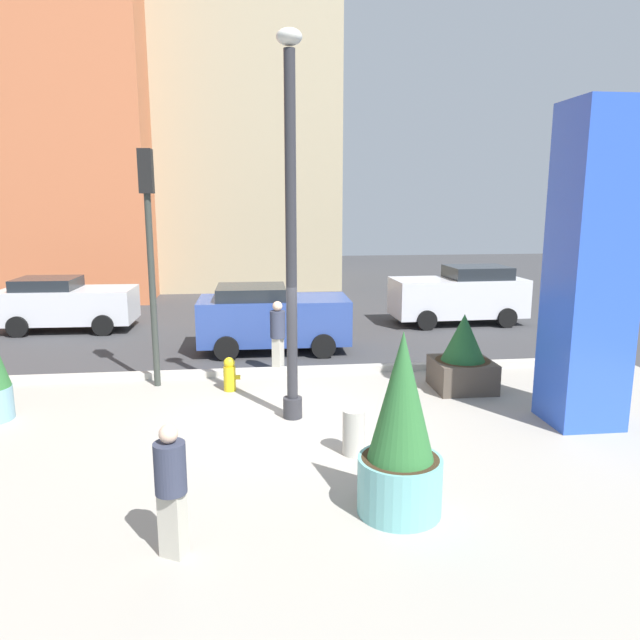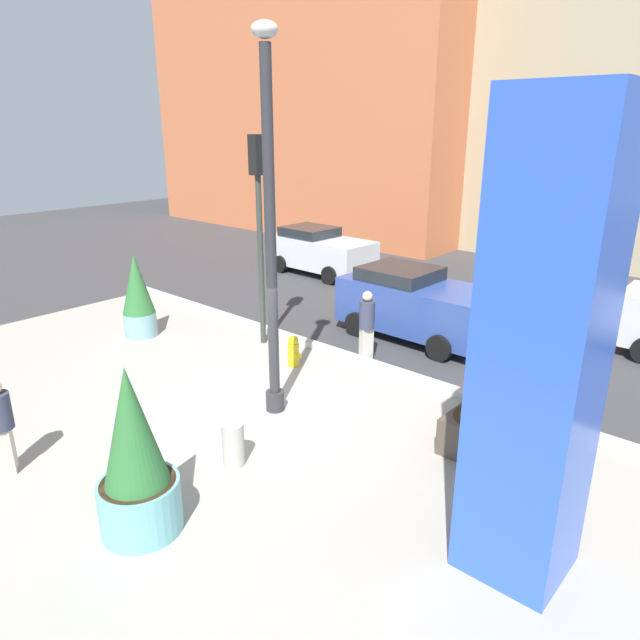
# 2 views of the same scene
# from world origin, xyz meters

# --- Properties ---
(ground_plane) EXTENTS (60.00, 60.00, 0.00)m
(ground_plane) POSITION_xyz_m (0.00, 4.00, 0.00)
(ground_plane) COLOR #38383A
(plaza_pavement) EXTENTS (18.00, 10.00, 0.02)m
(plaza_pavement) POSITION_xyz_m (0.00, -2.00, 0.00)
(plaza_pavement) COLOR #9E998E
(plaza_pavement) RESTS_ON ground_plane
(curb_strip) EXTENTS (18.00, 0.24, 0.16)m
(curb_strip) POSITION_xyz_m (0.00, 3.12, 0.08)
(curb_strip) COLOR #B7B2A8
(curb_strip) RESTS_ON ground_plane
(lamp_post) EXTENTS (0.44, 0.44, 6.86)m
(lamp_post) POSITION_xyz_m (0.25, 0.21, 3.34)
(lamp_post) COLOR #2D2D33
(lamp_post) RESTS_ON ground_plane
(art_pillar_blue) EXTENTS (1.21, 1.21, 5.70)m
(art_pillar_blue) POSITION_xyz_m (5.48, -0.64, 2.85)
(art_pillar_blue) COLOR blue
(art_pillar_blue) RESTS_ON ground_plane
(potted_plant_near_right) EXTENTS (1.23, 1.23, 1.67)m
(potted_plant_near_right) POSITION_xyz_m (4.03, 1.51, 0.72)
(potted_plant_near_right) COLOR #4C4238
(potted_plant_near_right) RESTS_ON ground_plane
(potted_plant_mid_plaza) EXTENTS (1.10, 1.10, 2.44)m
(potted_plant_mid_plaza) POSITION_xyz_m (1.38, -3.43, 1.07)
(potted_plant_mid_plaza) COLOR #6BB2B2
(potted_plant_mid_plaza) RESTS_ON ground_plane
(potted_plant_near_left) EXTENTS (0.84, 0.84, 2.20)m
(potted_plant_near_left) POSITION_xyz_m (-5.37, 0.78, 1.08)
(potted_plant_near_left) COLOR #7AA8B7
(potted_plant_near_left) RESTS_ON ground_plane
(fire_hydrant) EXTENTS (0.36, 0.26, 0.75)m
(fire_hydrant) POSITION_xyz_m (-0.97, 1.99, 0.37)
(fire_hydrant) COLOR gold
(fire_hydrant) RESTS_ON ground_plane
(concrete_bollard) EXTENTS (0.36, 0.36, 0.75)m
(concrete_bollard) POSITION_xyz_m (1.11, -1.56, 0.38)
(concrete_bollard) COLOR #B2ADA3
(concrete_bollard) RESTS_ON ground_plane
(traffic_light_far_side) EXTENTS (0.28, 0.42, 5.08)m
(traffic_light_far_side) POSITION_xyz_m (-2.57, 2.56, 3.39)
(traffic_light_far_side) COLOR #333833
(traffic_light_far_side) RESTS_ON ground_plane
(car_curb_east) EXTENTS (4.06, 2.16, 1.79)m
(car_curb_east) POSITION_xyz_m (0.08, 5.48, 0.92)
(car_curb_east) COLOR #2D4793
(car_curb_east) RESTS_ON ground_plane
(car_passing_lane) EXTENTS (4.08, 2.13, 1.67)m
(car_passing_lane) POSITION_xyz_m (-6.25, 8.89, 0.86)
(car_passing_lane) COLOR silver
(car_passing_lane) RESTS_ON ground_plane
(pedestrian_by_curb) EXTENTS (0.48, 0.48, 1.73)m
(pedestrian_by_curb) POSITION_xyz_m (0.14, 3.29, 0.96)
(pedestrian_by_curb) COLOR #B2AD9E
(pedestrian_by_curb) RESTS_ON ground_plane
(pedestrian_on_sidewalk) EXTENTS (0.49, 0.49, 1.60)m
(pedestrian_on_sidewalk) POSITION_xyz_m (-1.43, -4.08, 0.88)
(pedestrian_on_sidewalk) COLOR #B2AD9E
(pedestrian_on_sidewalk) RESTS_ON ground_plane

